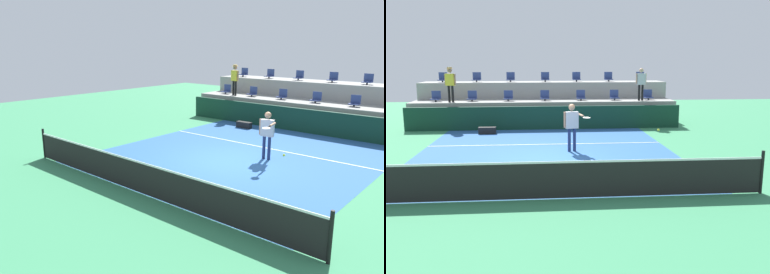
{
  "view_description": "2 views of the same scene",
  "coord_description": "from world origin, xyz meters",
  "views": [
    {
      "loc": [
        7.44,
        -10.45,
        3.98
      ],
      "look_at": [
        -0.19,
        -1.68,
        1.15
      ],
      "focal_mm": 35.56,
      "sensor_mm": 36.0,
      "label": 1
    },
    {
      "loc": [
        -0.1,
        -13.11,
        3.2
      ],
      "look_at": [
        0.93,
        -1.27,
        0.97
      ],
      "focal_mm": 37.84,
      "sensor_mm": 36.0,
      "label": 2
    }
  ],
  "objects": [
    {
      "name": "stadium_chair_upper_mid_right",
      "position": [
        1.75,
        9.03,
        2.31
      ],
      "size": [
        0.44,
        0.4,
        0.52
      ],
      "color": "#2D2D33",
      "rests_on": "seating_tier_upper"
    },
    {
      "name": "stadium_chair_upper_center",
      "position": [
        0.05,
        9.03,
        2.31
      ],
      "size": [
        0.44,
        0.4,
        0.52
      ],
      "color": "#2D2D33",
      "rests_on": "seating_tier_upper"
    },
    {
      "name": "spectator_in_white",
      "position": [
        4.8,
        6.85,
        2.21
      ],
      "size": [
        0.57,
        0.26,
        1.61
      ],
      "color": "black",
      "rests_on": "seating_tier_lower"
    },
    {
      "name": "stadium_chair_upper_left",
      "position": [
        -3.59,
        9.03,
        2.31
      ],
      "size": [
        0.44,
        0.4,
        0.52
      ],
      "color": "#2D2D33",
      "rests_on": "seating_tier_upper"
    },
    {
      "name": "stadium_chair_lower_mid_left",
      "position": [
        -1.81,
        7.23,
        1.46
      ],
      "size": [
        0.44,
        0.4,
        0.52
      ],
      "color": "#2D2D33",
      "rests_on": "seating_tier_lower"
    },
    {
      "name": "stadium_chair_lower_far_right",
      "position": [
        5.29,
        7.23,
        1.46
      ],
      "size": [
        0.44,
        0.4,
        0.52
      ],
      "color": "#2D2D33",
      "rests_on": "seating_tier_lower"
    },
    {
      "name": "stadium_chair_upper_mid_left",
      "position": [
        -1.81,
        9.03,
        2.31
      ],
      "size": [
        0.44,
        0.4,
        0.52
      ],
      "color": "#2D2D33",
      "rests_on": "seating_tier_upper"
    },
    {
      "name": "tennis_net",
      "position": [
        0.0,
        -4.0,
        0.5
      ],
      "size": [
        10.48,
        0.08,
        1.07
      ],
      "color": "black",
      "rests_on": "ground_plane"
    },
    {
      "name": "stadium_chair_lower_center",
      "position": [
        0.01,
        7.23,
        1.46
      ],
      "size": [
        0.44,
        0.4,
        0.52
      ],
      "color": "#2D2D33",
      "rests_on": "seating_tier_lower"
    },
    {
      "name": "stadium_chair_upper_far_left",
      "position": [
        -5.36,
        9.03,
        2.31
      ],
      "size": [
        0.44,
        0.4,
        0.52
      ],
      "color": "#2D2D33",
      "rests_on": "seating_tier_upper"
    },
    {
      "name": "stadium_chair_lower_far_left",
      "position": [
        -5.32,
        7.23,
        1.46
      ],
      "size": [
        0.44,
        0.4,
        0.52
      ],
      "color": "#2D2D33",
      "rests_on": "seating_tier_lower"
    },
    {
      "name": "stadium_chair_lower_mid_right",
      "position": [
        1.82,
        7.23,
        1.46
      ],
      "size": [
        0.44,
        0.4,
        0.52
      ],
      "color": "#2D2D33",
      "rests_on": "seating_tier_lower"
    },
    {
      "name": "stadium_chair_lower_right",
      "position": [
        3.53,
        7.23,
        1.46
      ],
      "size": [
        0.44,
        0.4,
        0.52
      ],
      "color": "#2D2D33",
      "rests_on": "seating_tier_lower"
    },
    {
      "name": "court_service_line",
      "position": [
        0.0,
        2.4,
        0.01
      ],
      "size": [
        9.0,
        0.06,
        0.0
      ],
      "primitive_type": "cube",
      "color": "white",
      "rests_on": "ground_plane"
    },
    {
      "name": "ground_plane",
      "position": [
        0.0,
        0.0,
        0.0
      ],
      "size": [
        40.0,
        40.0,
        0.0
      ],
      "primitive_type": "plane",
      "color": "#388456"
    },
    {
      "name": "tennis_ball",
      "position": [
        3.17,
        -2.01,
        1.27
      ],
      "size": [
        0.07,
        0.07,
        0.07
      ],
      "color": "#CCE033"
    },
    {
      "name": "stadium_chair_upper_far_right",
      "position": [
        5.29,
        9.03,
        2.31
      ],
      "size": [
        0.44,
        0.4,
        0.52
      ],
      "color": "#2D2D33",
      "rests_on": "seating_tier_upper"
    },
    {
      "name": "court_inner_paint",
      "position": [
        0.0,
        1.0,
        0.0
      ],
      "size": [
        9.0,
        10.0,
        0.01
      ],
      "primitive_type": "cube",
      "color": "#285693",
      "rests_on": "ground_plane"
    },
    {
      "name": "stadium_chair_upper_right",
      "position": [
        3.51,
        9.03,
        2.31
      ],
      "size": [
        0.44,
        0.4,
        0.52
      ],
      "color": "#2D2D33",
      "rests_on": "seating_tier_upper"
    },
    {
      "name": "spectator_with_hat",
      "position": [
        -4.51,
        6.85,
        2.27
      ],
      "size": [
        0.57,
        0.47,
        1.68
      ],
      "color": "black",
      "rests_on": "seating_tier_lower"
    },
    {
      "name": "tennis_player",
      "position": [
        0.93,
        1.04,
        1.05
      ],
      "size": [
        0.89,
        1.16,
        1.71
      ],
      "color": "navy",
      "rests_on": "ground_plane"
    },
    {
      "name": "stadium_chair_lower_left",
      "position": [
        -3.57,
        7.23,
        1.46
      ],
      "size": [
        0.44,
        0.4,
        0.52
      ],
      "color": "#2D2D33",
      "rests_on": "seating_tier_lower"
    },
    {
      "name": "sponsor_backboard",
      "position": [
        0.0,
        6.0,
        0.55
      ],
      "size": [
        13.0,
        0.16,
        1.1
      ],
      "primitive_type": "cube",
      "color": "#0F3323",
      "rests_on": "ground_plane"
    },
    {
      "name": "equipment_bag",
      "position": [
        -2.6,
        4.99,
        0.15
      ],
      "size": [
        0.76,
        0.28,
        0.3
      ],
      "primitive_type": "cube",
      "color": "black",
      "rests_on": "ground_plane"
    },
    {
      "name": "seating_tier_upper",
      "position": [
        0.0,
        9.1,
        1.05
      ],
      "size": [
        13.0,
        1.8,
        2.1
      ],
      "primitive_type": "cube",
      "color": "gray",
      "rests_on": "ground_plane"
    },
    {
      "name": "seating_tier_lower",
      "position": [
        0.0,
        7.3,
        0.62
      ],
      "size": [
        13.0,
        1.8,
        1.25
      ],
      "primitive_type": "cube",
      "color": "gray",
      "rests_on": "ground_plane"
    }
  ]
}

